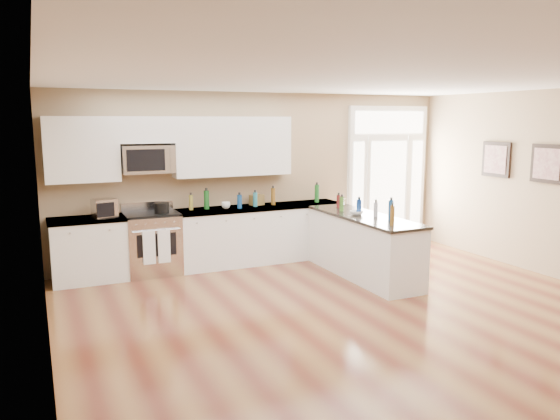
# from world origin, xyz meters

# --- Properties ---
(ground) EXTENTS (8.00, 8.00, 0.00)m
(ground) POSITION_xyz_m (0.00, 0.00, 0.00)
(ground) COLOR #582618
(room_shell) EXTENTS (8.00, 8.00, 8.00)m
(room_shell) POSITION_xyz_m (0.00, 0.00, 1.71)
(room_shell) COLOR #A08765
(room_shell) RESTS_ON ground
(back_cabinet_left) EXTENTS (1.10, 0.66, 0.94)m
(back_cabinet_left) POSITION_xyz_m (-2.87, 3.69, 0.44)
(back_cabinet_left) COLOR white
(back_cabinet_left) RESTS_ON ground
(back_cabinet_right) EXTENTS (2.85, 0.66, 0.94)m
(back_cabinet_right) POSITION_xyz_m (-0.16, 3.69, 0.44)
(back_cabinet_right) COLOR white
(back_cabinet_right) RESTS_ON ground
(peninsula_cabinet) EXTENTS (0.69, 2.32, 0.94)m
(peninsula_cabinet) POSITION_xyz_m (0.93, 2.24, 0.43)
(peninsula_cabinet) COLOR white
(peninsula_cabinet) RESTS_ON ground
(upper_cabinet_left) EXTENTS (1.04, 0.33, 0.95)m
(upper_cabinet_left) POSITION_xyz_m (-2.88, 3.83, 1.93)
(upper_cabinet_left) COLOR white
(upper_cabinet_left) RESTS_ON room_shell
(upper_cabinet_right) EXTENTS (1.94, 0.33, 0.95)m
(upper_cabinet_right) POSITION_xyz_m (-0.57, 3.83, 1.93)
(upper_cabinet_right) COLOR white
(upper_cabinet_right) RESTS_ON room_shell
(upper_cabinet_short) EXTENTS (0.82, 0.33, 0.40)m
(upper_cabinet_short) POSITION_xyz_m (-1.95, 3.83, 2.20)
(upper_cabinet_short) COLOR white
(upper_cabinet_short) RESTS_ON room_shell
(microwave) EXTENTS (0.78, 0.41, 0.42)m
(microwave) POSITION_xyz_m (-1.95, 3.80, 1.76)
(microwave) COLOR silver
(microwave) RESTS_ON room_shell
(entry_door) EXTENTS (1.70, 0.10, 2.60)m
(entry_door) POSITION_xyz_m (2.55, 3.95, 1.30)
(entry_door) COLOR white
(entry_door) RESTS_ON ground
(wall_art_near) EXTENTS (0.05, 0.58, 0.58)m
(wall_art_near) POSITION_xyz_m (3.47, 2.20, 1.70)
(wall_art_near) COLOR black
(wall_art_near) RESTS_ON room_shell
(wall_art_far) EXTENTS (0.05, 0.58, 0.58)m
(wall_art_far) POSITION_xyz_m (3.47, 1.20, 1.70)
(wall_art_far) COLOR black
(wall_art_far) RESTS_ON room_shell
(kitchen_range) EXTENTS (0.80, 0.71, 1.08)m
(kitchen_range) POSITION_xyz_m (-1.95, 3.69, 0.48)
(kitchen_range) COLOR silver
(kitchen_range) RESTS_ON ground
(stockpot) EXTENTS (0.24, 0.24, 0.17)m
(stockpot) POSITION_xyz_m (-1.80, 3.63, 1.04)
(stockpot) COLOR black
(stockpot) RESTS_ON kitchen_range
(toaster_oven) EXTENTS (0.37, 0.32, 0.28)m
(toaster_oven) POSITION_xyz_m (-2.63, 3.61, 1.08)
(toaster_oven) COLOR silver
(toaster_oven) RESTS_ON back_cabinet_left
(cardboard_box) EXTENTS (0.25, 0.21, 0.17)m
(cardboard_box) POSITION_xyz_m (-0.17, 3.81, 1.03)
(cardboard_box) COLOR brown
(cardboard_box) RESTS_ON back_cabinet_right
(bowl_left) EXTENTS (0.22, 0.22, 0.05)m
(bowl_left) POSITION_xyz_m (-2.68, 3.61, 0.97)
(bowl_left) COLOR white
(bowl_left) RESTS_ON back_cabinet_left
(bowl_peninsula) EXTENTS (0.26, 0.26, 0.06)m
(bowl_peninsula) POSITION_xyz_m (0.83, 2.29, 0.97)
(bowl_peninsula) COLOR white
(bowl_peninsula) RESTS_ON peninsula_cabinet
(cup_counter) EXTENTS (0.17, 0.17, 0.11)m
(cup_counter) POSITION_xyz_m (-0.76, 3.67, 0.99)
(cup_counter) COLOR white
(cup_counter) RESTS_ON back_cabinet_right
(counter_bottles) EXTENTS (2.39, 2.44, 0.31)m
(counter_bottles) POSITION_xyz_m (0.24, 3.03, 1.07)
(counter_bottles) COLOR #19591E
(counter_bottles) RESTS_ON back_cabinet_right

